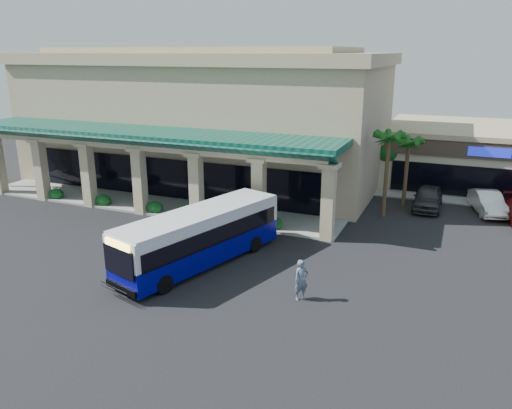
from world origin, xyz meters
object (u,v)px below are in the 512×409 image
at_px(pedestrian, 301,280).
at_px(car_silver, 428,198).
at_px(transit_bus, 201,238).
at_px(car_white, 488,203).

relative_size(pedestrian, car_silver, 0.40).
relative_size(transit_bus, car_silver, 2.23).
height_order(car_silver, car_white, car_silver).
xyz_separation_m(pedestrian, car_white, (8.31, 17.45, -0.20)).
distance_m(transit_bus, pedestrian, 6.48).
bearing_deg(car_silver, pedestrian, -104.42).
xyz_separation_m(transit_bus, car_white, (14.52, 15.67, -0.73)).
height_order(transit_bus, pedestrian, transit_bus).
distance_m(car_silver, car_white, 4.05).
bearing_deg(transit_bus, car_white, 64.51).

